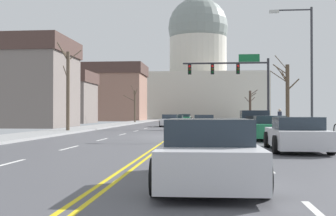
# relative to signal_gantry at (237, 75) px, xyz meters

# --- Properties ---
(ground) EXTENTS (20.00, 180.00, 0.20)m
(ground) POSITION_rel_signal_gantry_xyz_m (-4.76, -13.50, -4.92)
(ground) COLOR #4D4D52
(signal_gantry) EXTENTS (7.91, 0.41, 6.66)m
(signal_gantry) POSITION_rel_signal_gantry_xyz_m (0.00, 0.00, 0.00)
(signal_gantry) COLOR #28282D
(signal_gantry) RESTS_ON ground
(street_lamp_right) EXTENTS (2.53, 0.24, 7.57)m
(street_lamp_right) POSITION_rel_signal_gantry_xyz_m (3.09, -13.02, -0.27)
(street_lamp_right) COLOR #333338
(street_lamp_right) RESTS_ON ground
(capitol_building) EXTENTS (31.17, 20.61, 31.51)m
(capitol_building) POSITION_rel_signal_gantry_xyz_m (-4.76, 60.45, 6.08)
(capitol_building) COLOR beige
(capitol_building) RESTS_ON ground
(sedan_near_00) EXTENTS (2.06, 4.34, 1.25)m
(sedan_near_00) POSITION_rel_signal_gantry_xyz_m (-3.02, -3.65, -4.34)
(sedan_near_00) COLOR silver
(sedan_near_00) RESTS_ON ground
(pickup_truck_near_01) EXTENTS (2.33, 5.65, 1.58)m
(pickup_truck_near_01) POSITION_rel_signal_gantry_xyz_m (0.57, -9.34, -4.22)
(pickup_truck_near_01) COLOR black
(pickup_truck_near_01) RESTS_ON ground
(sedan_near_02) EXTENTS (2.05, 4.51, 1.25)m
(sedan_near_02) POSITION_rel_signal_gantry_xyz_m (0.51, -15.91, -4.35)
(sedan_near_02) COLOR #1E7247
(sedan_near_02) RESTS_ON ground
(sedan_near_03) EXTENTS (2.12, 4.38, 1.25)m
(sedan_near_03) POSITION_rel_signal_gantry_xyz_m (0.51, -22.45, -4.36)
(sedan_near_03) COLOR silver
(sedan_near_03) RESTS_ON ground
(sedan_near_04) EXTENTS (2.05, 4.38, 1.28)m
(sedan_near_04) POSITION_rel_signal_gantry_xyz_m (-2.78, -29.81, -4.34)
(sedan_near_04) COLOR silver
(sedan_near_04) RESTS_ON ground
(sedan_oncoming_00) EXTENTS (2.07, 4.74, 1.25)m
(sedan_oncoming_00) POSITION_rel_signal_gantry_xyz_m (-6.61, 4.60, -4.35)
(sedan_oncoming_00) COLOR silver
(sedan_oncoming_00) RESTS_ON ground
(sedan_oncoming_01) EXTENTS (2.17, 4.34, 1.13)m
(sedan_oncoming_01) POSITION_rel_signal_gantry_xyz_m (-6.65, 13.94, -4.40)
(sedan_oncoming_01) COLOR #1E7247
(sedan_oncoming_01) RESTS_ON ground
(sedan_oncoming_02) EXTENTS (2.14, 4.51, 1.20)m
(sedan_oncoming_02) POSITION_rel_signal_gantry_xyz_m (-6.34, 26.95, -4.37)
(sedan_oncoming_02) COLOR #1E7247
(sedan_oncoming_02) RESTS_ON ground
(sedan_oncoming_03) EXTENTS (2.08, 4.57, 1.21)m
(sedan_oncoming_03) POSITION_rel_signal_gantry_xyz_m (-6.57, 38.78, -4.37)
(sedan_oncoming_03) COLOR silver
(sedan_oncoming_03) RESTS_ON ground
(flank_building_00) EXTENTS (10.30, 7.22, 7.08)m
(flank_building_00) POSITION_rel_signal_gantry_xyz_m (-23.58, 17.24, -1.35)
(flank_building_00) COLOR slate
(flank_building_00) RESTS_ON ground
(flank_building_01) EXTENTS (13.53, 9.44, 10.09)m
(flank_building_01) POSITION_rel_signal_gantry_xyz_m (-20.47, 34.23, 0.17)
(flank_building_01) COLOR #8C6656
(flank_building_01) RESTS_ON ground
(flank_building_02) EXTENTS (10.12, 8.19, 8.77)m
(flank_building_02) POSITION_rel_signal_gantry_xyz_m (-21.21, 1.15, -0.50)
(flank_building_02) COLOR slate
(flank_building_02) RESTS_ON ground
(bare_tree_00) EXTENTS (2.49, 1.37, 6.17)m
(bare_tree_00) POSITION_rel_signal_gantry_xyz_m (3.93, -3.09, -1.95)
(bare_tree_00) COLOR #4C3D2D
(bare_tree_00) RESTS_ON ground
(bare_tree_01) EXTENTS (2.12, 1.82, 5.19)m
(bare_tree_01) POSITION_rel_signal_gantry_xyz_m (-12.87, 19.07, -2.39)
(bare_tree_01) COLOR brown
(bare_tree_01) RESTS_ON ground
(bare_tree_02) EXTENTS (1.91, 1.74, 4.45)m
(bare_tree_02) POSITION_rel_signal_gantry_xyz_m (3.13, 18.14, -2.51)
(bare_tree_02) COLOR #423328
(bare_tree_02) RESTS_ON ground
(bare_tree_03) EXTENTS (1.70, 2.02, 6.30)m
(bare_tree_03) POSITION_rel_signal_gantry_xyz_m (-12.86, -9.00, -1.61)
(bare_tree_03) COLOR brown
(bare_tree_03) RESTS_ON ground
(pedestrian_00) EXTENTS (0.35, 0.34, 1.60)m
(pedestrian_00) POSITION_rel_signal_gantry_xyz_m (3.08, -4.43, -3.91)
(pedestrian_00) COLOR #33333D
(pedestrian_00) RESTS_ON ground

